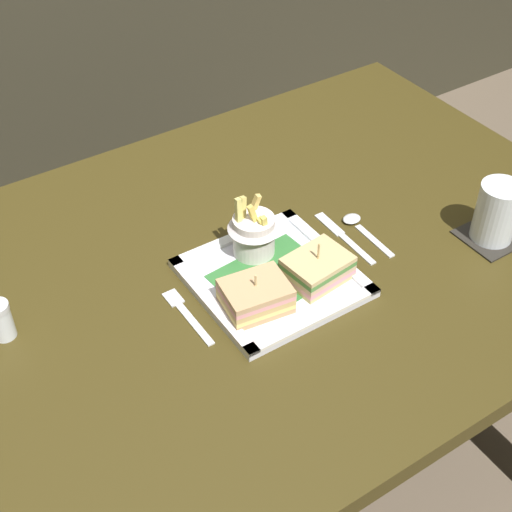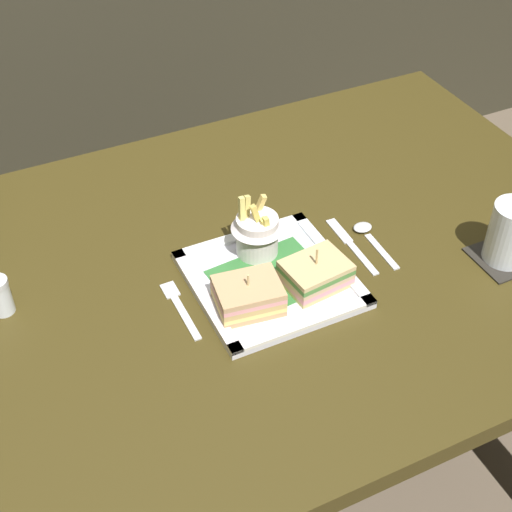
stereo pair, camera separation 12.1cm
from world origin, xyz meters
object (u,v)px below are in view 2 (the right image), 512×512
Objects in this scene: sandwich_half_right at (316,274)px; knife at (350,243)px; fork at (179,306)px; spoon at (368,234)px; dining_table at (243,317)px; pepper_shaker at (1,298)px; square_plate at (270,280)px; sandwich_half_left at (248,296)px; water_glass at (509,236)px; fries_cup at (257,229)px.

knife is at bearing 32.50° from sandwich_half_right.
spoon is (0.37, 0.02, 0.00)m from fork.
dining_table is 0.43m from pepper_shaker.
dining_table is at bearing 112.29° from square_plate.
water_glass is (0.45, -0.08, 0.02)m from sandwich_half_left.
fork is at bearing -160.41° from dining_table.
sandwich_half_left is 0.86× the size of spoon.
sandwich_half_left is at bearing -144.77° from square_plate.
spoon is at bearing 15.68° from sandwich_half_left.
sandwich_half_left reaches higher than spoon.
sandwich_half_left reaches higher than pepper_shaker.
fries_cup is 0.43m from water_glass.
fork is 1.06× the size of spoon.
sandwich_half_left is at bearing -29.56° from fork.
sandwich_half_left is 0.46m from water_glass.
sandwich_half_right is at bearing -147.50° from knife.
water_glass is (0.42, -0.18, 0.18)m from dining_table.
fries_cup reaches higher than knife.
fork is at bearing -177.36° from knife.
square_plate is 2.17× the size of fries_cup.
pepper_shaker is at bearing 170.36° from dining_table.
fries_cup is 1.08× the size of water_glass.
sandwich_half_left is 1.69× the size of pepper_shaker.
fries_cup is 0.18m from knife.
fries_cup is (0.07, 0.11, 0.03)m from sandwich_half_left.
fork and knife have the same top height.
sandwich_half_right is 0.50m from pepper_shaker.
fries_cup is 0.90× the size of spoon.
sandwich_half_right is 0.23m from fork.
fork is (-0.22, 0.06, -0.03)m from sandwich_half_right.
fries_cup is at bearing 115.13° from sandwich_half_right.
sandwich_half_left is 1.01× the size of sandwich_half_right.
fork is at bearing 166.35° from water_glass.
dining_table is 5.41× the size of square_plate.
sandwich_half_right is 0.13m from knife.
dining_table is 10.51× the size of spoon.
sandwich_half_right is 0.34m from water_glass.
water_glass is (0.33, -0.08, 0.02)m from sandwich_half_right.
sandwich_half_left is (-0.06, -0.04, 0.03)m from square_plate.
fries_cup is 1.77× the size of pepper_shaker.
square_plate is at bearing -170.99° from spoon.
water_glass is 0.67× the size of knife.
fries_cup is 0.43m from pepper_shaker.
fries_cup is (0.01, 0.07, 0.06)m from square_plate.
water_glass is at bearing -23.53° from dining_table.
pepper_shaker reaches higher than knife.
pepper_shaker is (-0.80, 0.25, -0.02)m from water_glass.
water_glass is 0.27m from knife.
sandwich_half_left is at bearing -163.12° from knife.
dining_table is 12.43× the size of sandwich_half_right.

